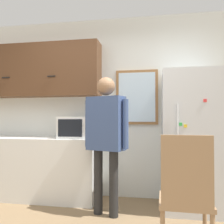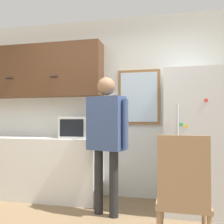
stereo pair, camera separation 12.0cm
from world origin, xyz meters
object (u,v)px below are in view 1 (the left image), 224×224
(microwave, at_px, (77,127))
(chair, at_px, (186,191))
(person, at_px, (106,130))
(refrigerator, at_px, (191,140))

(microwave, relative_size, chair, 0.47)
(microwave, height_order, person, person)
(refrigerator, height_order, chair, refrigerator)
(microwave, height_order, chair, microwave)
(microwave, xyz_separation_m, chair, (1.37, -1.16, -0.50))
(person, height_order, chair, person)
(refrigerator, relative_size, chair, 1.72)
(refrigerator, bearing_deg, microwave, 177.77)
(refrigerator, bearing_deg, person, -160.00)
(microwave, height_order, refrigerator, refrigerator)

